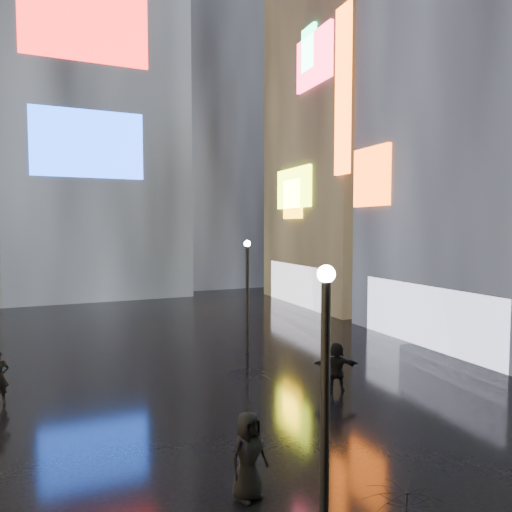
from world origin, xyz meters
TOP-DOWN VIEW (x-y plane):
  - ground at (0.00, 20.00)m, footprint 140.00×140.00m
  - building_right_mid at (15.98, 17.01)m, footprint 10.28×13.70m
  - building_right_far at (15.98, 30.00)m, footprint 10.28×12.00m
  - tower_main at (-3.00, 43.97)m, footprint 16.00×14.20m
  - tower_flank_right at (9.00, 46.00)m, footprint 12.00×12.00m
  - lamp_near at (-1.04, 6.64)m, footprint 0.30×0.30m
  - lamp_far at (2.78, 19.51)m, footprint 0.30×0.30m
  - pedestrian_4 at (-1.45, 9.02)m, footprint 1.05×0.84m
  - pedestrian_5 at (3.85, 13.73)m, footprint 1.68×1.08m
  - umbrella_2 at (-1.45, 9.02)m, footprint 1.45×1.44m

SIDE VIEW (x-z plane):
  - ground at x=0.00m, z-range 0.00..0.00m
  - pedestrian_5 at x=3.85m, z-range 0.00..1.73m
  - pedestrian_4 at x=-1.45m, z-range 0.00..1.88m
  - umbrella_2 at x=-1.45m, z-range 1.88..2.83m
  - lamp_near at x=-1.04m, z-range 0.34..5.54m
  - lamp_far at x=2.78m, z-range 0.34..5.54m
  - building_right_far at x=15.98m, z-range -0.02..27.98m
  - building_right_mid at x=15.98m, z-range -0.01..29.99m
  - tower_flank_right at x=9.00m, z-range 0.00..34.00m
  - tower_main at x=-3.00m, z-range 0.01..42.01m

